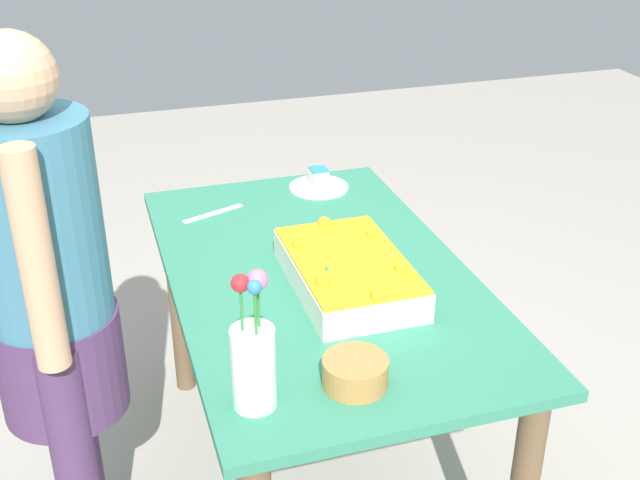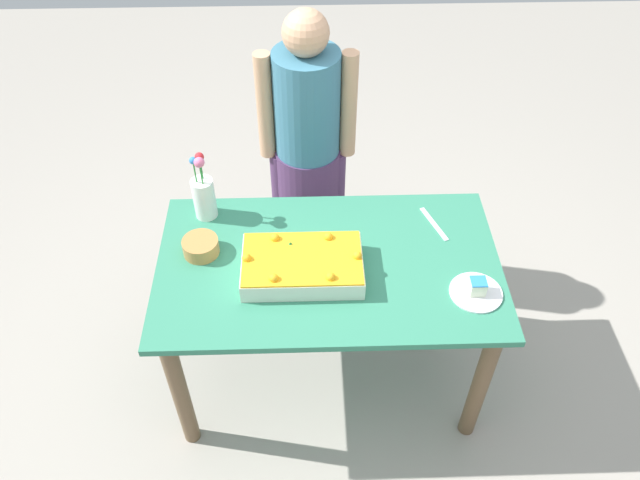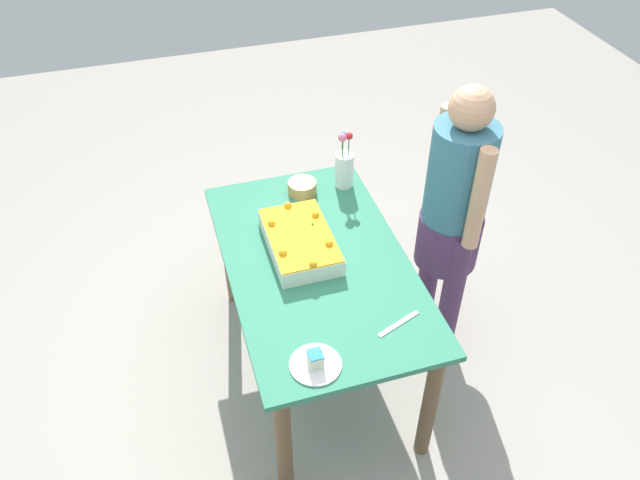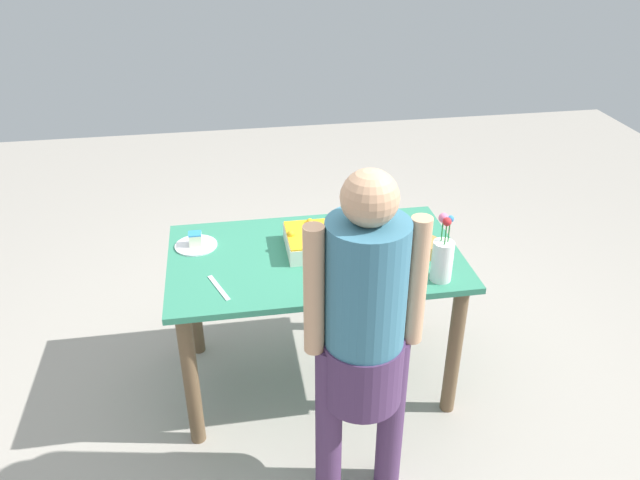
{
  "view_description": "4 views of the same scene",
  "coord_description": "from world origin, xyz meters",
  "px_view_note": "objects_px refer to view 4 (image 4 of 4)",
  "views": [
    {
      "loc": [
        1.86,
        -0.58,
        1.85
      ],
      "look_at": [
        0.1,
        -0.03,
        0.91
      ],
      "focal_mm": 45.0,
      "sensor_mm": 36.0,
      "label": 1
    },
    {
      "loc": [
        0.08,
        1.69,
        2.6
      ],
      "look_at": [
        0.03,
        -0.05,
        0.85
      ],
      "focal_mm": 35.0,
      "sensor_mm": 36.0,
      "label": 2
    },
    {
      "loc": [
        -1.97,
        0.59,
        2.71
      ],
      "look_at": [
        -0.02,
        -0.01,
        0.9
      ],
      "focal_mm": 35.0,
      "sensor_mm": 36.0,
      "label": 3
    },
    {
      "loc": [
        -0.39,
        -2.5,
        2.28
      ],
      "look_at": [
        0.03,
        0.06,
        0.81
      ],
      "focal_mm": 35.0,
      "sensor_mm": 36.0,
      "label": 4
    }
  ],
  "objects_px": {
    "serving_plate_with_slice": "(196,243)",
    "person_standing": "(364,328)",
    "fruit_bowl": "(425,247)",
    "sheet_cake": "(335,239)",
    "cake_knife": "(219,288)",
    "flower_vase": "(442,257)"
  },
  "relations": [
    {
      "from": "serving_plate_with_slice",
      "to": "person_standing",
      "type": "relative_size",
      "value": 0.14
    },
    {
      "from": "person_standing",
      "to": "fruit_bowl",
      "type": "bearing_deg",
      "value": -35.06
    },
    {
      "from": "sheet_cake",
      "to": "cake_knife",
      "type": "xyz_separation_m",
      "value": [
        -0.56,
        -0.26,
        -0.04
      ]
    },
    {
      "from": "serving_plate_with_slice",
      "to": "cake_knife",
      "type": "distance_m",
      "value": 0.4
    },
    {
      "from": "serving_plate_with_slice",
      "to": "person_standing",
      "type": "bearing_deg",
      "value": -54.35
    },
    {
      "from": "sheet_cake",
      "to": "serving_plate_with_slice",
      "type": "xyz_separation_m",
      "value": [
        -0.66,
        0.12,
        -0.03
      ]
    },
    {
      "from": "cake_knife",
      "to": "flower_vase",
      "type": "xyz_separation_m",
      "value": [
        0.97,
        -0.09,
        0.11
      ]
    },
    {
      "from": "cake_knife",
      "to": "fruit_bowl",
      "type": "distance_m",
      "value": 0.98
    },
    {
      "from": "serving_plate_with_slice",
      "to": "fruit_bowl",
      "type": "height_order",
      "value": "serving_plate_with_slice"
    },
    {
      "from": "serving_plate_with_slice",
      "to": "fruit_bowl",
      "type": "bearing_deg",
      "value": -13.06
    },
    {
      "from": "flower_vase",
      "to": "person_standing",
      "type": "height_order",
      "value": "person_standing"
    },
    {
      "from": "sheet_cake",
      "to": "serving_plate_with_slice",
      "type": "relative_size",
      "value": 2.31
    },
    {
      "from": "person_standing",
      "to": "sheet_cake",
      "type": "bearing_deg",
      "value": -2.44
    },
    {
      "from": "cake_knife",
      "to": "person_standing",
      "type": "xyz_separation_m",
      "value": [
        0.53,
        -0.49,
        0.09
      ]
    },
    {
      "from": "fruit_bowl",
      "to": "person_standing",
      "type": "relative_size",
      "value": 0.1
    },
    {
      "from": "flower_vase",
      "to": "fruit_bowl",
      "type": "height_order",
      "value": "flower_vase"
    },
    {
      "from": "cake_knife",
      "to": "fruit_bowl",
      "type": "relative_size",
      "value": 1.46
    },
    {
      "from": "serving_plate_with_slice",
      "to": "fruit_bowl",
      "type": "xyz_separation_m",
      "value": [
        1.07,
        -0.25,
        0.01
      ]
    },
    {
      "from": "flower_vase",
      "to": "person_standing",
      "type": "bearing_deg",
      "value": -137.54
    },
    {
      "from": "fruit_bowl",
      "to": "cake_knife",
      "type": "bearing_deg",
      "value": -172.03
    },
    {
      "from": "person_standing",
      "to": "flower_vase",
      "type": "bearing_deg",
      "value": -47.54
    },
    {
      "from": "flower_vase",
      "to": "fruit_bowl",
      "type": "bearing_deg",
      "value": 90.05
    }
  ]
}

